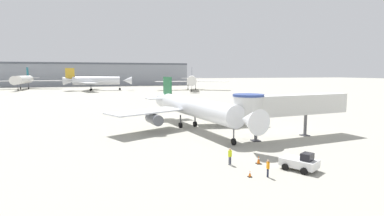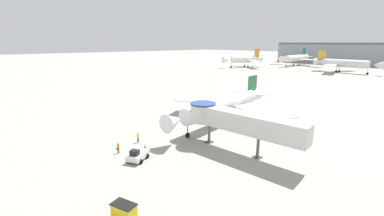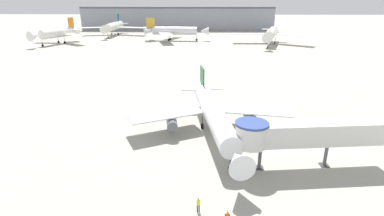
{
  "view_description": "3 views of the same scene",
  "coord_description": "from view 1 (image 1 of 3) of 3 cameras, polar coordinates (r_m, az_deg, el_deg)",
  "views": [
    {
      "loc": [
        -14.21,
        -45.39,
        9.23
      ],
      "look_at": [
        -1.58,
        -3.86,
        4.05
      ],
      "focal_mm": 28.0,
      "sensor_mm": 36.0,
      "label": 1
    },
    {
      "loc": [
        32.86,
        -38.07,
        15.72
      ],
      "look_at": [
        -3.87,
        -5.24,
        3.15
      ],
      "focal_mm": 24.0,
      "sensor_mm": 36.0,
      "label": 2
    },
    {
      "loc": [
        -1.87,
        -43.63,
        20.36
      ],
      "look_at": [
        -3.4,
        1.1,
        4.07
      ],
      "focal_mm": 28.0,
      "sensor_mm": 36.0,
      "label": 3
    }
  ],
  "objects": [
    {
      "name": "background_jet_teal_tail",
      "position": [
        186.89,
        -29.48,
        4.72
      ],
      "size": [
        39.4,
        35.79,
        12.09
      ],
      "rotation": [
        0.0,
        0.0,
        0.02
      ],
      "color": "white",
      "rests_on": "ground_plane"
    },
    {
      "name": "traffic_cone_apron_front",
      "position": [
        27.64,
        10.96,
        -12.21
      ],
      "size": [
        0.36,
        0.36,
        0.6
      ],
      "color": "black",
      "rests_on": "ground_plane"
    },
    {
      "name": "pushback_tug_white",
      "position": [
        30.62,
        19.89,
        -9.69
      ],
      "size": [
        3.3,
        3.8,
        1.75
      ],
      "rotation": [
        0.0,
        0.0,
        0.52
      ],
      "color": "silver",
      "rests_on": "ground_plane"
    },
    {
      "name": "ground_crew_wing_walker",
      "position": [
        27.7,
        14.26,
        -10.85
      ],
      "size": [
        0.23,
        0.33,
        1.6
      ],
      "rotation": [
        0.0,
        0.0,
        4.54
      ],
      "color": "#1E2338",
      "rests_on": "ground_plane"
    },
    {
      "name": "ground_crew_marshaller",
      "position": [
        30.54,
        7.24,
        -8.92
      ],
      "size": [
        0.35,
        0.23,
        1.7
      ],
      "rotation": [
        0.0,
        0.0,
        0.14
      ],
      "color": "#1E2338",
      "rests_on": "ground_plane"
    },
    {
      "name": "terminal_building",
      "position": [
        220.46,
        -18.36,
        6.12
      ],
      "size": [
        130.92,
        19.61,
        15.74
      ],
      "color": "gray",
      "rests_on": "ground_plane"
    },
    {
      "name": "traffic_cone_near_nose",
      "position": [
        31.53,
        12.56,
        -9.62
      ],
      "size": [
        0.51,
        0.51,
        0.83
      ],
      "color": "black",
      "rests_on": "ground_plane"
    },
    {
      "name": "background_jet_gray_tail",
      "position": [
        153.98,
        -0.04,
        5.33
      ],
      "size": [
        37.24,
        34.1,
        12.02
      ],
      "rotation": [
        0.0,
        0.0,
        -0.3
      ],
      "color": "white",
      "rests_on": "ground_plane"
    },
    {
      "name": "ground_plane",
      "position": [
        48.45,
        0.46,
        -4.17
      ],
      "size": [
        800.0,
        800.0,
        0.0
      ],
      "primitive_type": "plane",
      "color": "#9E9B8E"
    },
    {
      "name": "main_airplane",
      "position": [
        48.27,
        0.23,
        0.08
      ],
      "size": [
        27.41,
        30.96,
        8.35
      ],
      "rotation": [
        0.0,
        0.0,
        0.15
      ],
      "color": "silver",
      "rests_on": "ground_plane"
    },
    {
      "name": "background_jet_gold_tail",
      "position": [
        161.07,
        -17.95,
        4.97
      ],
      "size": [
        33.85,
        35.29,
        11.36
      ],
      "rotation": [
        0.0,
        0.0,
        1.52
      ],
      "color": "silver",
      "rests_on": "ground_plane"
    },
    {
      "name": "traffic_cone_starboard_wing",
      "position": [
        51.6,
        12.44,
        -3.31
      ],
      "size": [
        0.39,
        0.39,
        0.64
      ],
      "color": "black",
      "rests_on": "ground_plane"
    },
    {
      "name": "jet_bridge",
      "position": [
        43.67,
        17.15,
        0.55
      ],
      "size": [
        18.72,
        5.19,
        6.38
      ],
      "rotation": [
        0.0,
        0.0,
        0.11
      ],
      "color": "silver",
      "rests_on": "ground_plane"
    }
  ]
}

